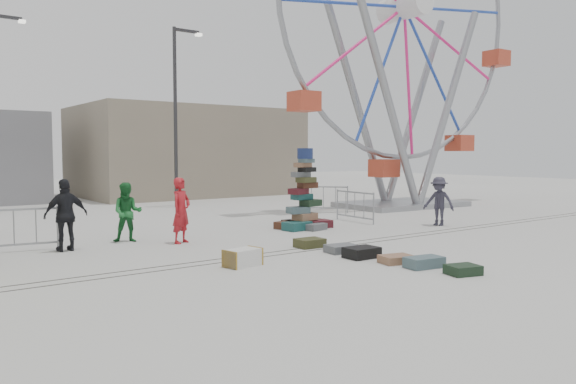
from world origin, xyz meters
TOP-DOWN VIEW (x-y plane):
  - ground at (0.00, 0.00)m, footprint 90.00×90.00m
  - track_line_near at (0.00, 0.60)m, footprint 40.00×0.04m
  - track_line_far at (0.00, 1.00)m, footprint 40.00×0.04m
  - building_right at (7.00, 20.00)m, footprint 12.00×8.00m
  - lamp_post_right at (3.09, 13.00)m, footprint 1.41×0.25m
  - suitcase_tower at (3.17, 3.98)m, footprint 1.81×1.62m
  - ferris_wheel at (11.36, 7.13)m, footprint 13.61×3.65m
  - steamer_trunk at (-1.65, 0.00)m, footprint 0.85×0.58m
  - row_case_0 at (1.03, 1.02)m, footprint 0.74×0.58m
  - row_case_1 at (1.18, -0.04)m, footprint 0.80×0.64m
  - row_case_2 at (1.08, -0.85)m, footprint 0.80×0.59m
  - row_case_3 at (1.25, -1.77)m, footprint 0.81×0.65m
  - row_case_4 at (1.36, -2.46)m, footprint 0.89×0.59m
  - row_case_5 at (1.44, -3.38)m, footprint 0.74×0.65m
  - barricade_dummy_c at (-5.25, 4.83)m, footprint 1.99×0.41m
  - barricade_wheel_front at (5.70, 4.25)m, footprint 0.24×2.00m
  - barricade_wheel_back at (6.88, 7.36)m, footprint 1.37×1.59m
  - pedestrian_red at (-1.33, 3.63)m, footprint 0.77×0.67m
  - pedestrian_green at (-2.42, 4.69)m, footprint 0.99×0.90m
  - pedestrian_black at (-4.18, 4.21)m, footprint 1.07×0.48m
  - pedestrian_grey at (7.26, 1.81)m, footprint 0.88×1.19m

SIDE VIEW (x-z plane):
  - ground at x=0.00m, z-range 0.00..0.00m
  - track_line_near at x=0.00m, z-range 0.00..0.01m
  - track_line_far at x=0.00m, z-range 0.00..0.01m
  - row_case_3 at x=1.25m, z-range 0.00..0.18m
  - row_case_1 at x=1.18m, z-range 0.00..0.19m
  - row_case_5 at x=1.44m, z-range 0.00..0.20m
  - row_case_0 at x=1.03m, z-range 0.00..0.23m
  - row_case_4 at x=1.36m, z-range 0.00..0.23m
  - row_case_2 at x=1.08m, z-range 0.00..0.25m
  - steamer_trunk at x=-1.65m, z-range 0.00..0.37m
  - barricade_dummy_c at x=-5.25m, z-range 0.00..1.10m
  - barricade_wheel_front at x=5.70m, z-range 0.00..1.10m
  - barricade_wheel_back at x=6.88m, z-range 0.00..1.10m
  - suitcase_tower at x=3.17m, z-range -0.57..2.02m
  - pedestrian_green at x=-2.42m, z-range 0.00..1.64m
  - pedestrian_grey at x=7.26m, z-range 0.00..1.64m
  - pedestrian_red at x=-1.33m, z-range 0.00..1.78m
  - pedestrian_black at x=-4.18m, z-range 0.00..1.81m
  - building_right at x=7.00m, z-range 0.00..5.00m
  - lamp_post_right at x=3.09m, z-range 0.48..8.48m
  - ferris_wheel at x=11.36m, z-range -0.12..15.69m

